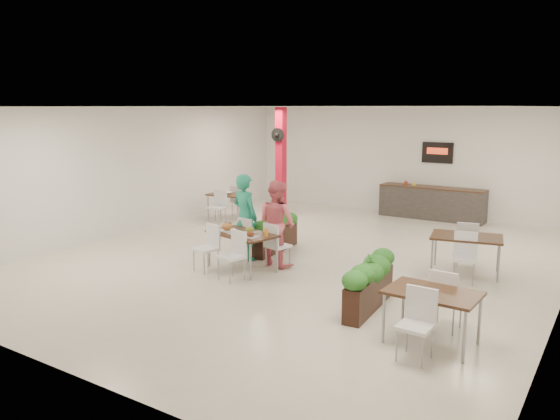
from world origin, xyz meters
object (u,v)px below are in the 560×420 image
(red_column, at_px, (281,160))
(diner_woman, at_px, (277,223))
(planter_right, at_px, (369,280))
(main_table, at_px, (242,238))
(planter_left, at_px, (276,230))
(side_table_c, at_px, (432,300))
(diner_man, at_px, (245,217))
(side_table_b, at_px, (466,241))
(service_counter, at_px, (432,202))
(side_table_a, at_px, (229,198))

(red_column, relative_size, diner_woman, 1.82)
(diner_woman, height_order, planter_right, diner_woman)
(red_column, distance_m, main_table, 5.77)
(diner_woman, bearing_deg, planter_left, -41.99)
(planter_left, bearing_deg, diner_woman, -55.46)
(red_column, bearing_deg, main_table, -65.16)
(main_table, relative_size, planter_right, 1.06)
(red_column, height_order, planter_left, red_column)
(side_table_c, bearing_deg, main_table, 164.01)
(diner_man, relative_size, diner_woman, 1.04)
(red_column, relative_size, side_table_b, 1.91)
(service_counter, xyz_separation_m, planter_right, (1.41, -7.68, -0.01))
(red_column, xyz_separation_m, planter_left, (2.19, -3.62, -1.16))
(planter_left, height_order, side_table_a, side_table_a)
(service_counter, height_order, side_table_c, service_counter)
(diner_man, xyz_separation_m, side_table_a, (-2.88, 3.11, -0.29))
(service_counter, xyz_separation_m, side_table_a, (-4.88, -3.25, 0.13))
(planter_left, height_order, planter_right, planter_right)
(planter_right, distance_m, side_table_c, 1.46)
(diner_man, relative_size, side_table_b, 1.09)
(side_table_a, bearing_deg, side_table_c, -38.87)
(red_column, height_order, side_table_a, red_column)
(main_table, height_order, side_table_a, same)
(planter_left, relative_size, side_table_a, 1.04)
(planter_right, bearing_deg, diner_woman, 153.39)
(side_table_a, bearing_deg, red_column, 53.10)
(diner_man, height_order, diner_woman, diner_man)
(diner_man, xyz_separation_m, side_table_b, (4.21, 1.49, -0.28))
(main_table, bearing_deg, red_column, 114.84)
(diner_man, height_order, side_table_c, diner_man)
(side_table_c, bearing_deg, planter_left, 148.85)
(side_table_a, bearing_deg, diner_man, -51.62)
(service_counter, height_order, diner_woman, service_counter)
(red_column, bearing_deg, side_table_c, -44.60)
(planter_right, bearing_deg, red_column, 132.95)
(service_counter, distance_m, planter_left, 5.77)
(diner_man, xyz_separation_m, diner_woman, (0.80, 0.00, -0.04))
(main_table, distance_m, side_table_a, 4.99)
(diner_man, relative_size, planter_left, 1.07)
(side_table_a, xyz_separation_m, side_table_c, (7.54, -5.17, 0.00))
(main_table, bearing_deg, side_table_a, 130.99)
(main_table, xyz_separation_m, diner_woman, (0.41, 0.65, 0.24))
(diner_man, height_order, planter_right, diner_man)
(service_counter, relative_size, planter_right, 1.72)
(main_table, height_order, side_table_b, same)
(service_counter, bearing_deg, side_table_b, -65.65)
(service_counter, distance_m, side_table_a, 5.87)
(diner_man, height_order, side_table_b, diner_man)
(diner_woman, bearing_deg, side_table_c, 165.37)
(main_table, relative_size, diner_woman, 1.06)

